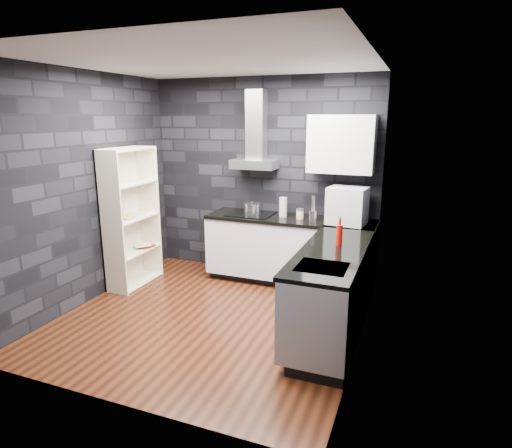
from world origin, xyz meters
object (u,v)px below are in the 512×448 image
Objects in this scene: glass_vase at (283,207)px; storage_jar at (300,214)px; bookshelf at (131,218)px; appliance_garage at (347,206)px; red_bottle at (339,235)px; fruit_bowl at (127,217)px; pot at (252,209)px; utensil_crock at (313,216)px.

storage_jar is (0.24, -0.04, -0.07)m from glass_vase.
storage_jar is 2.19m from bookshelf.
appliance_garage is at bearing -5.34° from storage_jar.
glass_vase is at bearing 131.77° from red_bottle.
bookshelf is 0.09m from fruit_bowl.
appliance_garage is (1.26, -0.03, 0.15)m from pot.
red_bottle is 0.12× the size of bookshelf.
bookshelf reaches higher than utensil_crock.
red_bottle is (0.08, -0.94, -0.12)m from appliance_garage.
red_bottle is at bearing -78.15° from appliance_garage.
appliance_garage is at bearing -1.48° from pot.
storage_jar is 0.06× the size of bookshelf.
pot is 0.12× the size of bookshelf.
bookshelf is (-2.66, -0.69, -0.22)m from appliance_garage.
utensil_crock is 2.34m from bookshelf.
utensil_crock is 0.07× the size of bookshelf.
pot is 1.75× the size of utensil_crock.
glass_vase is 1.39m from red_bottle.
red_bottle is 0.90× the size of fruit_bowl.
glass_vase reaches higher than utensil_crock.
glass_vase is 1.18× the size of red_bottle.
appliance_garage is at bearing 26.57° from bookshelf.
glass_vase reaches higher than red_bottle.
appliance_garage reaches higher than glass_vase.
glass_vase reaches higher than storage_jar.
bookshelf is at bearing 90.00° from fruit_bowl.
utensil_crock is 0.59× the size of red_bottle.
glass_vase reaches higher than pot.
appliance_garage is at bearing 95.01° from red_bottle.
fruit_bowl is (-1.81, -0.88, -0.09)m from glass_vase.
red_bottle is (1.34, -0.97, 0.03)m from pot.
red_bottle is at bearing -35.97° from pot.
glass_vase is at bearing 168.53° from utensil_crock.
bookshelf is 7.51× the size of fruit_bowl.
fruit_bowl is (-2.05, -0.83, -0.02)m from storage_jar.
fruit_bowl is at bearing -78.03° from bookshelf.
appliance_garage is 0.95m from red_bottle.
bookshelf is at bearing -152.63° from pot.
appliance_garage is at bearing -1.84° from utensil_crock.
bookshelf is (-1.40, -0.72, -0.08)m from pot.
glass_vase is 1.99× the size of utensil_crock.
red_bottle reaches higher than fruit_bowl.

